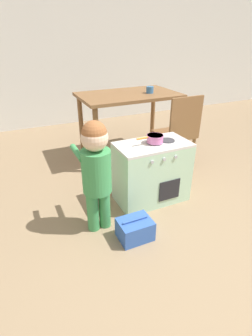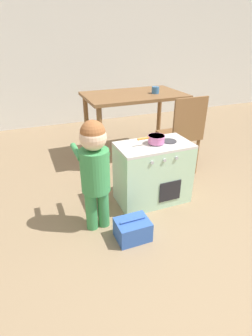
% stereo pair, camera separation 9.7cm
% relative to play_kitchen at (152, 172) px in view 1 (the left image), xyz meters
% --- Properties ---
extents(ground_plane, '(16.00, 16.00, 0.00)m').
position_rel_play_kitchen_xyz_m(ground_plane, '(-0.05, -1.07, -0.28)').
color(ground_plane, '#8E7556').
extents(wall_back, '(10.00, 0.06, 2.60)m').
position_rel_play_kitchen_xyz_m(wall_back, '(-0.05, 2.63, 1.02)').
color(wall_back, silver).
rests_on(wall_back, ground_plane).
extents(play_kitchen, '(0.64, 0.37, 0.56)m').
position_rel_play_kitchen_xyz_m(play_kitchen, '(0.00, 0.00, 0.00)').
color(play_kitchen, '#B2DBB7').
rests_on(play_kitchen, ground_plane).
extents(toy_pot, '(0.24, 0.14, 0.07)m').
position_rel_play_kitchen_xyz_m(toy_pot, '(0.01, 0.00, 0.32)').
color(toy_pot, pink).
rests_on(toy_pot, play_kitchen).
extents(child_figure, '(0.24, 0.36, 0.88)m').
position_rel_play_kitchen_xyz_m(child_figure, '(-0.57, -0.18, 0.27)').
color(child_figure, '#3D9351').
rests_on(child_figure, ground_plane).
extents(toy_basket, '(0.25, 0.19, 0.18)m').
position_rel_play_kitchen_xyz_m(toy_basket, '(-0.37, -0.41, -0.20)').
color(toy_basket, '#335BB2').
rests_on(toy_basket, ground_plane).
extents(dining_table, '(1.14, 0.70, 0.77)m').
position_rel_play_kitchen_xyz_m(dining_table, '(0.24, 1.00, 0.37)').
color(dining_table, brown).
rests_on(dining_table, ground_plane).
extents(dining_chair_near, '(0.36, 0.36, 0.85)m').
position_rel_play_kitchen_xyz_m(dining_chair_near, '(0.52, 0.37, 0.18)').
color(dining_chair_near, brown).
rests_on(dining_chair_near, ground_plane).
extents(cup_on_table, '(0.09, 0.09, 0.08)m').
position_rel_play_kitchen_xyz_m(cup_on_table, '(0.48, 0.92, 0.52)').
color(cup_on_table, teal).
rests_on(cup_on_table, dining_table).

